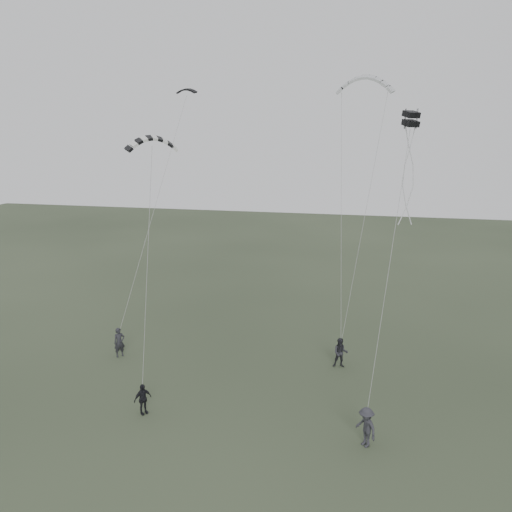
% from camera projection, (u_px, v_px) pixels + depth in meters
% --- Properties ---
extents(ground, '(140.00, 140.00, 0.00)m').
position_uv_depth(ground, '(225.00, 407.00, 26.88)').
color(ground, '#2D3724').
rests_on(ground, ground).
extents(flyer_left, '(0.84, 0.85, 1.98)m').
position_uv_depth(flyer_left, '(119.00, 342.00, 32.87)').
color(flyer_left, black).
rests_on(flyer_left, ground).
extents(flyer_right, '(0.99, 0.81, 1.91)m').
position_uv_depth(flyer_right, '(341.00, 353.00, 31.37)').
color(flyer_right, '#222227').
rests_on(flyer_right, ground).
extents(flyer_center, '(0.91, 1.03, 1.67)m').
position_uv_depth(flyer_center, '(143.00, 399.00, 26.09)').
color(flyer_center, black).
rests_on(flyer_center, ground).
extents(flyer_far, '(1.38, 1.43, 1.96)m').
position_uv_depth(flyer_far, '(366.00, 427.00, 23.32)').
color(flyer_far, '#2B2B31').
rests_on(flyer_far, ground).
extents(kite_dark_small, '(1.49, 0.66, 0.57)m').
position_uv_depth(kite_dark_small, '(186.00, 89.00, 35.07)').
color(kite_dark_small, black).
rests_on(kite_dark_small, flyer_left).
extents(kite_pale_large, '(3.94, 1.62, 1.76)m').
position_uv_depth(kite_pale_large, '(365.00, 77.00, 33.21)').
color(kite_pale_large, '#B2B5B7').
rests_on(kite_pale_large, flyer_right).
extents(kite_striped, '(2.91, 2.50, 1.29)m').
position_uv_depth(kite_striped, '(152.00, 138.00, 27.76)').
color(kite_striped, black).
rests_on(kite_striped, flyer_center).
extents(kite_box, '(0.99, 1.04, 0.86)m').
position_uv_depth(kite_box, '(411.00, 119.00, 25.41)').
color(kite_box, black).
rests_on(kite_box, flyer_far).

